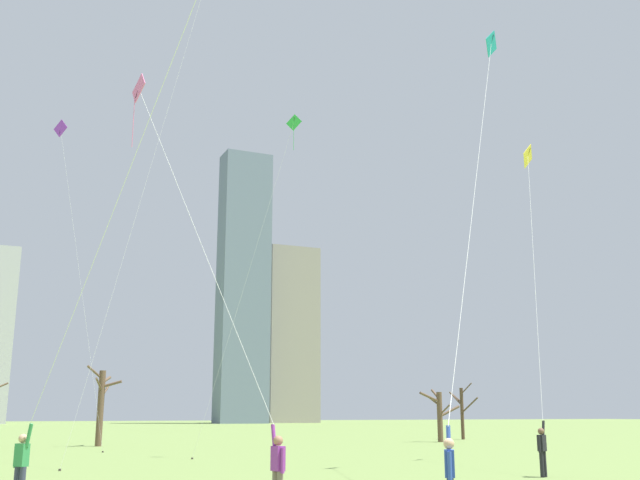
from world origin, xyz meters
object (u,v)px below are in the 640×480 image
(distant_kite_drifting_left_purple, at_px, (63,146))
(bare_tree_leftmost, at_px, (440,413))
(bare_tree_rightmost, at_px, (101,403))
(bare_tree_right_of_center, at_px, (462,410))
(distant_kite_low_near_trees_green, at_px, (283,160))
(kite_flyer_midfield_left_orange, at_px, (70,337))
(kite_flyer_midfield_right_teal, at_px, (464,328))
(kite_flyer_foreground_right_pink, at_px, (247,384))
(kite_flyer_foreground_left_yellow, at_px, (538,373))

(distant_kite_drifting_left_purple, distance_m, bare_tree_leftmost, 32.92)
(bare_tree_rightmost, xyz_separation_m, bare_tree_right_of_center, (29.28, 1.33, -0.41))
(distant_kite_low_near_trees_green, height_order, bare_tree_right_of_center, distant_kite_low_near_trees_green)
(kite_flyer_midfield_left_orange, distance_m, distant_kite_drifting_left_purple, 33.13)
(bare_tree_right_of_center, bearing_deg, bare_tree_leftmost, -140.09)
(bare_tree_leftmost, bearing_deg, distant_kite_drifting_left_purple, -175.70)
(kite_flyer_midfield_right_teal, height_order, bare_tree_right_of_center, kite_flyer_midfield_right_teal)
(kite_flyer_midfield_left_orange, height_order, distant_kite_low_near_trees_green, distant_kite_low_near_trees_green)
(kite_flyer_foreground_right_pink, height_order, distant_kite_drifting_left_purple, distant_kite_drifting_left_purple)
(bare_tree_rightmost, bearing_deg, kite_flyer_midfield_left_orange, -99.10)
(bare_tree_rightmost, height_order, bare_tree_right_of_center, bare_tree_rightmost)
(kite_flyer_foreground_left_yellow, relative_size, bare_tree_rightmost, 2.90)
(kite_flyer_midfield_right_teal, relative_size, distant_kite_low_near_trees_green, 1.04)
(kite_flyer_foreground_left_yellow, xyz_separation_m, bare_tree_rightmost, (-11.58, 29.55, -0.83))
(kite_flyer_midfield_left_orange, height_order, bare_tree_right_of_center, kite_flyer_midfield_left_orange)
(distant_kite_drifting_left_purple, height_order, bare_tree_leftmost, distant_kite_drifting_left_purple)
(kite_flyer_foreground_left_yellow, xyz_separation_m, distant_kite_low_near_trees_green, (-5.60, 12.13, 11.39))
(kite_flyer_midfield_left_orange, xyz_separation_m, bare_tree_right_of_center, (34.80, 35.82, -1.45))
(bare_tree_rightmost, distance_m, bare_tree_right_of_center, 29.31)
(distant_kite_drifting_left_purple, distance_m, bare_tree_rightmost, 16.94)
(kite_flyer_midfield_left_orange, relative_size, bare_tree_leftmost, 3.97)
(bare_tree_rightmost, xyz_separation_m, bare_tree_leftmost, (24.47, -2.69, -0.62))
(kite_flyer_midfield_left_orange, height_order, bare_tree_leftmost, kite_flyer_midfield_left_orange)
(kite_flyer_midfield_right_teal, distance_m, distant_kite_low_near_trees_green, 22.10)
(kite_flyer_foreground_right_pink, relative_size, bare_tree_right_of_center, 2.83)
(distant_kite_low_near_trees_green, bearing_deg, distant_kite_drifting_left_purple, 128.44)
(distant_kite_drifting_left_purple, bearing_deg, kite_flyer_foreground_right_pink, -84.90)
(kite_flyer_foreground_right_pink, xyz_separation_m, bare_tree_rightmost, (1.37, 34.49, -0.08))
(kite_flyer_foreground_left_yellow, relative_size, bare_tree_leftmost, 3.85)
(distant_kite_drifting_left_purple, relative_size, bare_tree_leftmost, 5.19)
(kite_flyer_foreground_right_pink, xyz_separation_m, distant_kite_low_near_trees_green, (7.35, 17.06, 12.14))
(kite_flyer_midfield_left_orange, xyz_separation_m, kite_flyer_foreground_left_yellow, (17.11, 4.94, -0.21))
(kite_flyer_foreground_left_yellow, distance_m, distant_kite_low_near_trees_green, 17.56)
(distant_kite_low_near_trees_green, relative_size, distant_kite_drifting_left_purple, 0.86)
(bare_tree_rightmost, bearing_deg, distant_kite_drifting_left_purple, -129.73)
(bare_tree_leftmost, bearing_deg, kite_flyer_midfield_right_teal, -121.76)
(bare_tree_rightmost, bearing_deg, bare_tree_right_of_center, 2.60)
(distant_kite_drifting_left_purple, height_order, bare_tree_rightmost, distant_kite_drifting_left_purple)
(bare_tree_right_of_center, bearing_deg, kite_flyer_midfield_left_orange, -134.17)
(kite_flyer_foreground_left_yellow, xyz_separation_m, distant_kite_drifting_left_purple, (-15.60, 24.72, 14.90))
(kite_flyer_foreground_right_pink, distance_m, distant_kite_low_near_trees_green, 22.19)
(bare_tree_right_of_center, bearing_deg, distant_kite_low_near_trees_green, -141.17)
(kite_flyer_midfield_left_orange, bearing_deg, bare_tree_rightmost, 80.90)
(bare_tree_leftmost, bearing_deg, kite_flyer_foreground_right_pink, -129.10)
(distant_kite_drifting_left_purple, bearing_deg, distant_kite_low_near_trees_green, -51.56)
(kite_flyer_midfield_right_teal, relative_size, kite_flyer_foreground_right_pink, 1.40)
(bare_tree_rightmost, bearing_deg, bare_tree_leftmost, -6.27)
(distant_kite_low_near_trees_green, bearing_deg, kite_flyer_foreground_left_yellow, -65.19)
(distant_kite_low_near_trees_green, bearing_deg, kite_flyer_foreground_right_pink, -113.30)
(bare_tree_right_of_center, bearing_deg, bare_tree_rightmost, -177.40)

